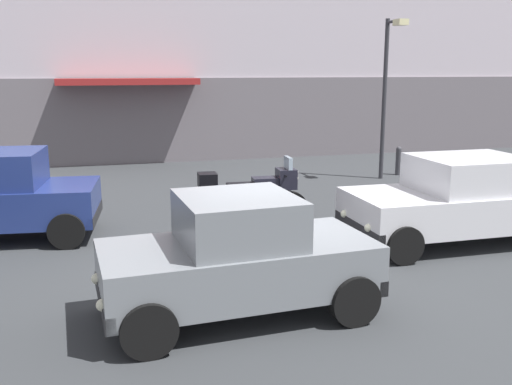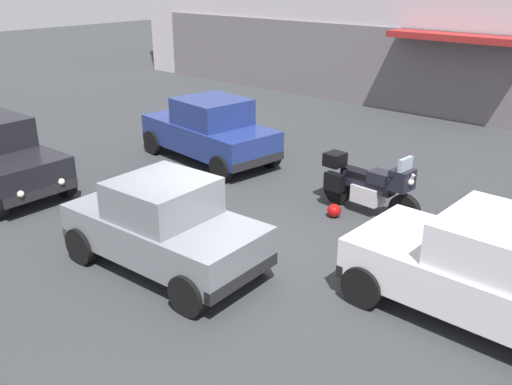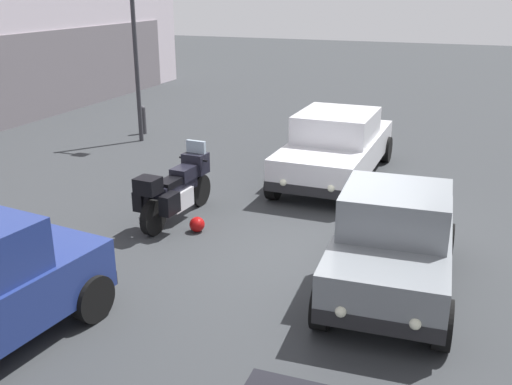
{
  "view_description": "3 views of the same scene",
  "coord_description": "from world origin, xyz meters",
  "px_view_note": "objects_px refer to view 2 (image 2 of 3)",
  "views": [
    {
      "loc": [
        -2.32,
        -7.64,
        3.08
      ],
      "look_at": [
        0.21,
        1.17,
        1.11
      ],
      "focal_mm": 40.38,
      "sensor_mm": 36.0,
      "label": 1
    },
    {
      "loc": [
        5.94,
        -6.22,
        4.64
      ],
      "look_at": [
        -0.01,
        0.58,
        1.06
      ],
      "focal_mm": 39.59,
      "sensor_mm": 36.0,
      "label": 2
    },
    {
      "loc": [
        -8.33,
        -1.82,
        4.18
      ],
      "look_at": [
        -0.19,
        1.29,
        1.08
      ],
      "focal_mm": 40.76,
      "sensor_mm": 36.0,
      "label": 3
    }
  ],
  "objects_px": {
    "car_wagon_end": "(210,130)",
    "helmet": "(334,211)",
    "motorcycle": "(368,184)",
    "car_compact_side": "(164,226)"
  },
  "relations": [
    {
      "from": "helmet",
      "to": "car_wagon_end",
      "type": "xyz_separation_m",
      "value": [
        -4.44,
        0.91,
        0.67
      ]
    },
    {
      "from": "motorcycle",
      "to": "car_wagon_end",
      "type": "xyz_separation_m",
      "value": [
        -4.83,
        0.3,
        0.19
      ]
    },
    {
      "from": "car_compact_side",
      "to": "car_wagon_end",
      "type": "bearing_deg",
      "value": -54.9
    },
    {
      "from": "car_wagon_end",
      "to": "helmet",
      "type": "bearing_deg",
      "value": 175.24
    },
    {
      "from": "helmet",
      "to": "car_compact_side",
      "type": "bearing_deg",
      "value": -104.74
    },
    {
      "from": "motorcycle",
      "to": "car_wagon_end",
      "type": "height_order",
      "value": "car_wagon_end"
    },
    {
      "from": "motorcycle",
      "to": "car_wagon_end",
      "type": "relative_size",
      "value": 0.57
    },
    {
      "from": "helmet",
      "to": "car_compact_side",
      "type": "xyz_separation_m",
      "value": [
        -0.94,
        -3.57,
        0.63
      ]
    },
    {
      "from": "helmet",
      "to": "car_wagon_end",
      "type": "bearing_deg",
      "value": 168.43
    },
    {
      "from": "motorcycle",
      "to": "helmet",
      "type": "xyz_separation_m",
      "value": [
        -0.38,
        -0.61,
        -0.48
      ]
    }
  ]
}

